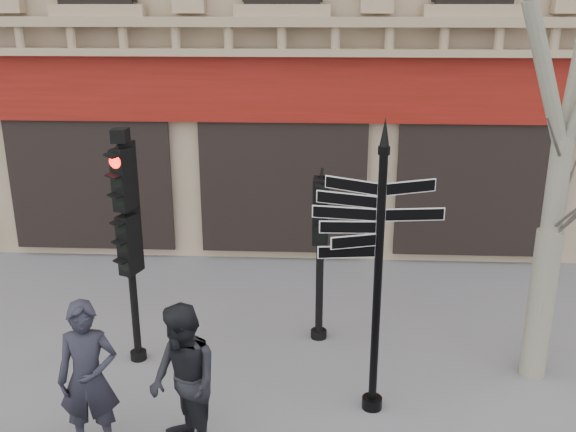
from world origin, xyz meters
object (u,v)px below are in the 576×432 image
traffic_signal_main (127,220)px  fingerpost (381,222)px  traffic_signal_secondary (320,229)px  pedestrian_b (184,382)px  pedestrian_a (88,379)px

traffic_signal_main → fingerpost: bearing=2.1°
traffic_signal_main → traffic_signal_secondary: size_ratio=1.32×
traffic_signal_main → traffic_signal_secondary: 2.89m
traffic_signal_main → pedestrian_b: traffic_signal_main is taller
fingerpost → pedestrian_b: size_ratio=2.04×
pedestrian_a → pedestrian_b: pedestrian_a is taller
pedestrian_a → traffic_signal_main: bearing=83.5°
pedestrian_a → pedestrian_b: bearing=-7.8°
fingerpost → pedestrian_b: fingerpost is taller
fingerpost → pedestrian_a: size_ratio=2.01×
fingerpost → traffic_signal_main: fingerpost is taller
traffic_signal_secondary → pedestrian_b: (-1.57, -2.89, -0.92)m
fingerpost → pedestrian_b: (-2.30, -1.01, -1.67)m
traffic_signal_secondary → pedestrian_b: size_ratio=1.40×
fingerpost → traffic_signal_secondary: fingerpost is taller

